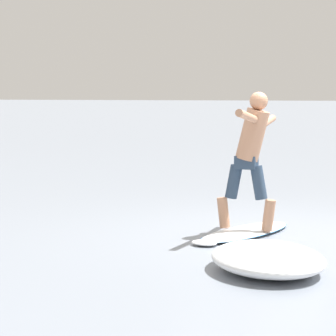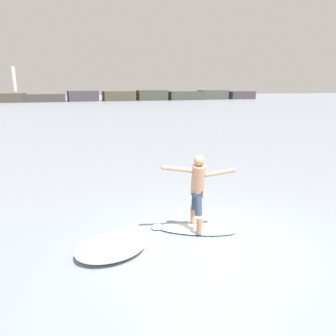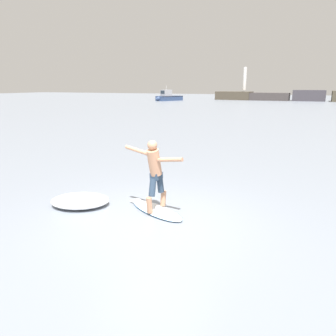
# 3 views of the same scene
# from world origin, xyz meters

# --- Properties ---
(ground_plane) EXTENTS (200.00, 200.00, 0.00)m
(ground_plane) POSITION_xyz_m (0.00, 0.00, 0.00)
(ground_plane) COLOR gray
(rock_jetty_breakwater) EXTENTS (55.78, 5.16, 6.41)m
(rock_jetty_breakwater) POSITION_xyz_m (12.18, 62.00, 0.93)
(rock_jetty_breakwater) COLOR #453D31
(rock_jetty_breakwater) RESTS_ON ground
(surfboard) EXTENTS (1.89, 1.31, 0.20)m
(surfboard) POSITION_xyz_m (-0.16, 0.41, 0.03)
(surfboard) COLOR white
(surfboard) RESTS_ON ground
(surfer) EXTENTS (1.58, 0.76, 1.70)m
(surfer) POSITION_xyz_m (-0.14, 0.34, 1.06)
(surfer) COLOR tan
(surfer) RESTS_ON surfboard
(wave_foam_at_tail) EXTENTS (1.75, 1.55, 0.26)m
(wave_foam_at_tail) POSITION_xyz_m (-2.08, -0.02, 0.13)
(wave_foam_at_tail) COLOR white
(wave_foam_at_tail) RESTS_ON ground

